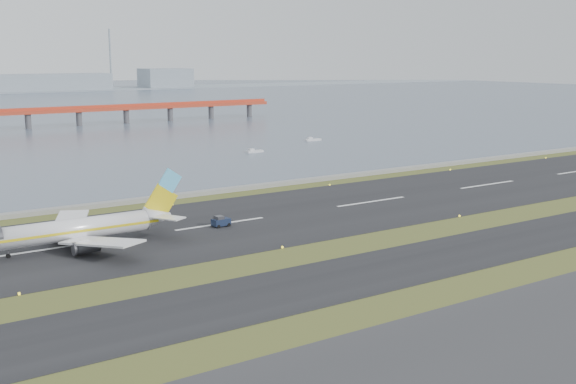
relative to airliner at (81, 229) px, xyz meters
The scene contains 9 objects.
ground 40.55m from the airliner, 43.91° to the right, with size 1000.00×1000.00×0.00m, color #324619.
taxiway_strip 49.60m from the airliner, 53.97° to the right, with size 1000.00×18.00×0.10m, color black.
runway_strip 29.38m from the airliner, ahead, with size 1000.00×45.00×0.10m, color black.
seawall 43.35m from the airliner, 47.69° to the left, with size 1000.00×2.50×1.00m, color gray.
red_pier 227.38m from the airliner, 77.53° to the left, with size 260.00×5.00×10.20m.
airliner is the anchor object (origin of this frame).
pushback_tug 28.16m from the airliner, ahead, with size 3.70×2.36×2.27m.
workboat_near 129.52m from the airliner, 44.77° to the left, with size 6.37×2.12×1.54m.
workboat_far 169.17m from the airliner, 39.87° to the left, with size 6.79×2.69×1.61m.
Camera 1 is at (-68.41, -94.90, 33.52)m, focal length 45.00 mm.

